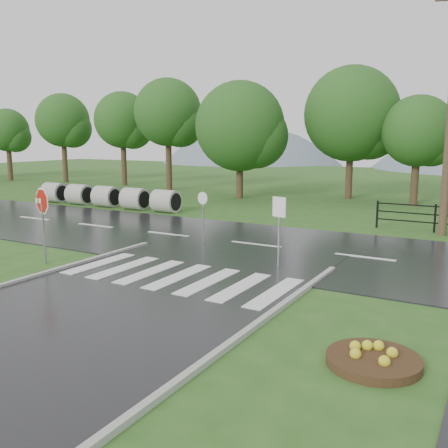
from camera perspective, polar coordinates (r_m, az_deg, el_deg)
The scene contains 9 objects.
ground at distance 10.83m, azimuth -20.91°, elevation -12.25°, with size 120.00×120.00×0.00m, color #2A551C.
main_road at distance 18.50m, azimuth 3.68°, elevation -2.47°, with size 90.00×8.00×0.04m, color black.
crosswalk at distance 14.29m, azimuth -5.23°, elevation -5.98°, with size 6.50×2.80×0.02m.
treeline at distance 31.27m, azimuth 16.75°, elevation 2.24°, with size 83.20×5.20×10.00m.
culvert_pipes at distance 29.30m, azimuth -13.30°, elevation 3.08°, with size 9.70×1.20×1.20m.
stop_sign at distance 16.53m, azimuth -20.06°, elevation 1.78°, with size 1.10×0.33×2.57m.
flower_bed at distance 9.46m, azimuth 16.73°, elevation -14.51°, with size 1.66×1.66×0.33m.
reg_sign_small at distance 14.95m, azimuth 6.31°, elevation 0.61°, with size 0.48×0.15×2.22m.
reg_sign_round at distance 18.32m, azimuth -2.43°, elevation 1.50°, with size 0.46×0.10×1.99m.
Camera 1 is at (7.92, -6.23, 3.98)m, focal length 40.00 mm.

